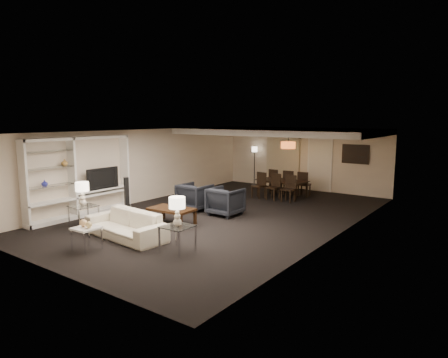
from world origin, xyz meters
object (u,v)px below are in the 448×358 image
Objects in this scene: side_table_right at (178,239)px; chair_nm at (273,187)px; chair_fl at (276,181)px; chair_fr at (304,184)px; marble_table at (87,239)px; chair_nr at (288,189)px; pendant_light at (288,145)px; chair_fm at (290,182)px; side_table_left at (84,216)px; armchair_left at (195,197)px; floor_speaker at (127,196)px; floor_lamp at (254,166)px; vase_blue at (45,183)px; chair_nl at (258,185)px; sofa at (126,225)px; table_lamp_left at (82,194)px; table_lamp_right at (177,212)px; television at (100,178)px; dining_table at (282,189)px; vase_amber at (65,162)px; coffee_table at (172,216)px.

chair_nm is (-1.05, 6.11, 0.17)m from side_table_right.
chair_fl is 1.20m from chair_fr.
marble_table is 0.56× the size of chair_nr.
pendant_light reaches higher than chair_fm.
side_table_left and side_table_right have the same top height.
chair_fl is (0.65, 4.11, 0.04)m from armchair_left.
floor_speaker is 0.68× the size of floor_lamp.
armchair_left is 5.26× the size of vase_blue.
chair_fl is (1.75, 7.41, 0.17)m from side_table_left.
pendant_light is 1.64m from chair_fr.
chair_fl is (-1.20, 1.30, 0.00)m from chair_nr.
pendant_light is at bearing 43.49° from chair_nl.
sofa is 3.53× the size of table_lamp_left.
television is at bearing 163.22° from table_lamp_right.
armchair_left is at bearing 71.57° from side_table_left.
chair_fl is (-1.65, 7.41, -0.43)m from table_lamp_right.
dining_table is 1.07× the size of floor_lamp.
floor_lamp is (-1.58, 9.54, 0.57)m from marble_table.
sofa is 12.14× the size of vase_amber.
vase_blue is at bearing -143.01° from coffee_table.
vase_amber is at bearing -178.85° from sofa.
coffee_table is at bearing -84.67° from chair_nl.
side_table_right is (3.40, 0.00, 0.00)m from side_table_left.
side_table_left is 1.00× the size of side_table_right.
side_table_right is 3.94m from floor_speaker.
side_table_right is 0.97× the size of table_lamp_left.
sofa is 3.09m from television.
chair_nr is (1.85, 2.81, 0.04)m from armchair_left.
side_table_left is at bearing 23.83° from vase_blue.
vase_amber reaches higher than chair_fr.
side_table_left reaches higher than coffee_table.
chair_fm is 1.00× the size of chair_fr.
marble_table is 3.72m from television.
side_table_left is at bearing 180.00° from table_lamp_right.
chair_nr reaches higher than sofa.
marble_table is 8.53m from chair_fm.
floor_speaker is (-2.76, -5.11, -1.36)m from pendant_light.
chair_nm is (3.38, 5.93, -1.19)m from vase_amber.
floor_lamp is at bearing -8.92° from television.
chair_fm is (2.35, 7.41, -0.43)m from table_lamp_left.
vase_blue reaches higher than chair_nm.
television is 1.21× the size of chair_fl.
television reaches higher than chair_fl.
vase_amber is (-1.03, 0.18, 0.76)m from table_lamp_left.
vase_blue is (-2.73, -2.05, 0.93)m from coffee_table.
side_table_left is 0.67× the size of chair_nm.
floor_lamp reaches higher than chair_fm.
sofa is 8.60m from floor_lamp.
chair_nm is 0.60m from chair_nr.
side_table_left is (-1.70, -1.60, 0.07)m from coffee_table.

